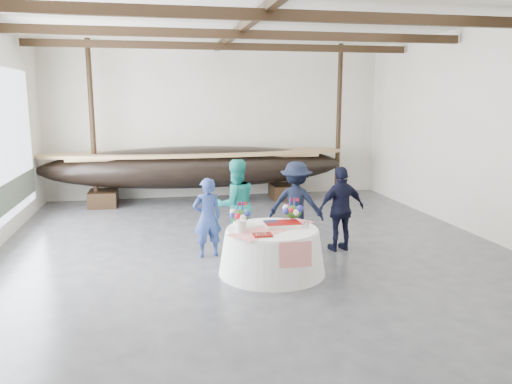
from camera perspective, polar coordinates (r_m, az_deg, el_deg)
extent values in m
cube|color=#3D3D42|center=(9.69, 0.06, -7.08)|extent=(10.00, 12.00, 0.01)
cube|color=silver|center=(15.17, -4.43, 7.99)|extent=(10.00, 0.02, 4.50)
cube|color=silver|center=(3.62, 19.05, -1.24)|extent=(10.00, 0.02, 4.50)
cube|color=silver|center=(11.35, 25.81, 6.05)|extent=(0.02, 12.00, 4.50)
cube|color=white|center=(9.36, 0.06, 20.17)|extent=(10.00, 12.00, 0.01)
cube|color=black|center=(8.35, 1.49, 19.58)|extent=(9.80, 0.12, 0.18)
cube|color=black|center=(10.78, -1.58, 17.57)|extent=(9.80, 0.12, 0.18)
cube|color=black|center=(13.24, -3.48, 16.28)|extent=(9.80, 0.12, 0.18)
cube|color=black|center=(9.34, 0.06, 19.45)|extent=(0.15, 11.76, 0.15)
cylinder|color=black|center=(14.25, -18.20, 7.32)|extent=(0.14, 0.14, 4.50)
cylinder|color=black|center=(15.11, 9.42, 7.87)|extent=(0.14, 0.14, 4.50)
cube|color=black|center=(14.47, -17.05, -0.70)|extent=(0.76, 0.97, 0.43)
cube|color=black|center=(14.85, 3.23, 0.04)|extent=(0.76, 0.97, 0.43)
ellipsoid|color=black|center=(14.30, -6.85, 2.85)|extent=(8.63, 1.73, 1.19)
cube|color=#9E7A4C|center=(14.26, -6.88, 4.14)|extent=(6.90, 1.13, 0.06)
cone|color=white|center=(8.59, 1.84, -6.81)|extent=(1.83, 1.83, 0.75)
cylinder|color=white|center=(8.48, 1.85, -4.32)|extent=(1.55, 1.55, 0.04)
cube|color=red|center=(8.47, 1.85, -4.17)|extent=(1.68, 1.45, 0.01)
cube|color=white|center=(8.58, 3.02, -3.77)|extent=(0.60, 0.40, 0.07)
cylinder|color=white|center=(8.20, -1.70, -3.96)|extent=(0.18, 0.18, 0.20)
cylinder|color=white|center=(8.66, -2.03, -3.25)|extent=(0.18, 0.18, 0.18)
cube|color=#6A1009|center=(8.02, 0.74, -4.93)|extent=(0.30, 0.24, 0.03)
cone|color=silver|center=(8.49, 5.76, -3.79)|extent=(0.09, 0.09, 0.12)
imported|color=navy|center=(9.40, -5.59, -2.92)|extent=(0.60, 0.45, 1.51)
imported|color=teal|center=(9.77, -2.37, -1.49)|extent=(1.00, 0.85, 1.80)
imported|color=black|center=(10.05, 4.60, -1.40)|extent=(1.28, 1.05, 1.72)
imported|color=black|center=(9.86, 9.72, -1.91)|extent=(1.03, 0.55, 1.67)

